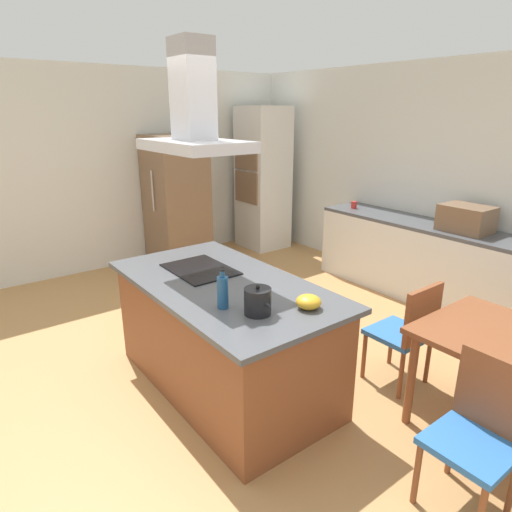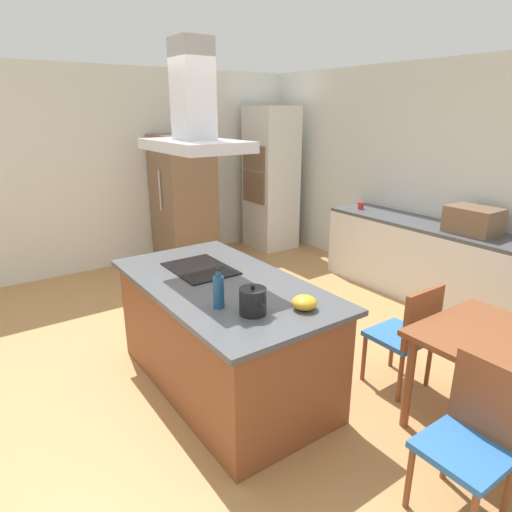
{
  "view_description": "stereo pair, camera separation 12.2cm",
  "coord_description": "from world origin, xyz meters",
  "px_view_note": "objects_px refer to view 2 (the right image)",
  "views": [
    {
      "loc": [
        2.64,
        -1.68,
        2.15
      ],
      "look_at": [
        -0.11,
        0.4,
        1.0
      ],
      "focal_mm": 31.04,
      "sensor_mm": 36.0,
      "label": 1
    },
    {
      "loc": [
        2.71,
        -1.58,
        2.15
      ],
      "look_at": [
        -0.11,
        0.4,
        1.0
      ],
      "focal_mm": 31.04,
      "sensor_mm": 36.0,
      "label": 2
    }
  ],
  "objects_px": {
    "tea_kettle": "(253,301)",
    "chair_at_left_end": "(409,331)",
    "countertop_microwave": "(473,220)",
    "refrigerator": "(184,201)",
    "coffee_mug_red": "(361,206)",
    "chair_facing_island": "(475,432)",
    "cooktop": "(200,269)",
    "olive_oil_bottle": "(219,291)",
    "wall_oven_stack": "(271,179)",
    "mixing_bowl": "(304,303)",
    "range_hood": "(194,116)"
  },
  "relations": [
    {
      "from": "mixing_bowl",
      "to": "wall_oven_stack",
      "type": "height_order",
      "value": "wall_oven_stack"
    },
    {
      "from": "wall_oven_stack",
      "to": "chair_at_left_end",
      "type": "relative_size",
      "value": 2.47
    },
    {
      "from": "olive_oil_bottle",
      "to": "chair_at_left_end",
      "type": "relative_size",
      "value": 0.31
    },
    {
      "from": "chair_facing_island",
      "to": "cooktop",
      "type": "bearing_deg",
      "value": -167.03
    },
    {
      "from": "cooktop",
      "to": "wall_oven_stack",
      "type": "xyz_separation_m",
      "value": [
        -2.56,
        2.65,
        0.2
      ]
    },
    {
      "from": "tea_kettle",
      "to": "wall_oven_stack",
      "type": "bearing_deg",
      "value": 141.62
    },
    {
      "from": "mixing_bowl",
      "to": "countertop_microwave",
      "type": "xyz_separation_m",
      "value": [
        -0.4,
        2.68,
        0.09
      ]
    },
    {
      "from": "cooktop",
      "to": "olive_oil_bottle",
      "type": "relative_size",
      "value": 2.2
    },
    {
      "from": "mixing_bowl",
      "to": "chair_at_left_end",
      "type": "height_order",
      "value": "mixing_bowl"
    },
    {
      "from": "tea_kettle",
      "to": "countertop_microwave",
      "type": "height_order",
      "value": "countertop_microwave"
    },
    {
      "from": "olive_oil_bottle",
      "to": "chair_at_left_end",
      "type": "bearing_deg",
      "value": 70.52
    },
    {
      "from": "tea_kettle",
      "to": "refrigerator",
      "type": "relative_size",
      "value": 0.12
    },
    {
      "from": "refrigerator",
      "to": "range_hood",
      "type": "bearing_deg",
      "value": -23.59
    },
    {
      "from": "coffee_mug_red",
      "to": "chair_at_left_end",
      "type": "distance_m",
      "value": 2.68
    },
    {
      "from": "cooktop",
      "to": "chair_facing_island",
      "type": "xyz_separation_m",
      "value": [
        2.13,
        0.49,
        -0.4
      ]
    },
    {
      "from": "chair_at_left_end",
      "to": "range_hood",
      "type": "distance_m",
      "value": 2.32
    },
    {
      "from": "olive_oil_bottle",
      "to": "mixing_bowl",
      "type": "relative_size",
      "value": 1.63
    },
    {
      "from": "cooktop",
      "to": "countertop_microwave",
      "type": "bearing_deg",
      "value": 76.94
    },
    {
      "from": "range_hood",
      "to": "cooktop",
      "type": "bearing_deg",
      "value": 0.0
    },
    {
      "from": "cooktop",
      "to": "chair_facing_island",
      "type": "distance_m",
      "value": 2.23
    },
    {
      "from": "olive_oil_bottle",
      "to": "refrigerator",
      "type": "relative_size",
      "value": 0.15
    },
    {
      "from": "refrigerator",
      "to": "olive_oil_bottle",
      "type": "bearing_deg",
      "value": -22.61
    },
    {
      "from": "countertop_microwave",
      "to": "refrigerator",
      "type": "distance_m",
      "value": 3.73
    },
    {
      "from": "range_hood",
      "to": "chair_at_left_end",
      "type": "bearing_deg",
      "value": 43.49
    },
    {
      "from": "chair_facing_island",
      "to": "coffee_mug_red",
      "type": "bearing_deg",
      "value": 141.76
    },
    {
      "from": "chair_at_left_end",
      "to": "olive_oil_bottle",
      "type": "bearing_deg",
      "value": -109.48
    },
    {
      "from": "refrigerator",
      "to": "range_hood",
      "type": "height_order",
      "value": "range_hood"
    },
    {
      "from": "coffee_mug_red",
      "to": "chair_facing_island",
      "type": "xyz_separation_m",
      "value": [
        2.97,
        -2.34,
        -0.44
      ]
    },
    {
      "from": "wall_oven_stack",
      "to": "chair_at_left_end",
      "type": "bearing_deg",
      "value": -21.51
    },
    {
      "from": "cooktop",
      "to": "chair_facing_island",
      "type": "relative_size",
      "value": 0.67
    },
    {
      "from": "cooktop",
      "to": "olive_oil_bottle",
      "type": "bearing_deg",
      "value": -18.92
    },
    {
      "from": "cooktop",
      "to": "mixing_bowl",
      "type": "distance_m",
      "value": 1.09
    },
    {
      "from": "wall_oven_stack",
      "to": "chair_facing_island",
      "type": "distance_m",
      "value": 5.2
    },
    {
      "from": "cooktop",
      "to": "chair_at_left_end",
      "type": "bearing_deg",
      "value": 43.49
    },
    {
      "from": "tea_kettle",
      "to": "chair_at_left_end",
      "type": "height_order",
      "value": "tea_kettle"
    },
    {
      "from": "countertop_microwave",
      "to": "coffee_mug_red",
      "type": "distance_m",
      "value": 1.5
    },
    {
      "from": "olive_oil_bottle",
      "to": "wall_oven_stack",
      "type": "bearing_deg",
      "value": 138.6
    },
    {
      "from": "tea_kettle",
      "to": "wall_oven_stack",
      "type": "distance_m",
      "value": 4.46
    },
    {
      "from": "coffee_mug_red",
      "to": "mixing_bowl",
      "type": "bearing_deg",
      "value": -54.17
    },
    {
      "from": "coffee_mug_red",
      "to": "range_hood",
      "type": "xyz_separation_m",
      "value": [
        0.83,
        -2.83,
        1.16
      ]
    },
    {
      "from": "countertop_microwave",
      "to": "refrigerator",
      "type": "height_order",
      "value": "refrigerator"
    },
    {
      "from": "cooktop",
      "to": "chair_facing_island",
      "type": "bearing_deg",
      "value": 12.97
    },
    {
      "from": "olive_oil_bottle",
      "to": "wall_oven_stack",
      "type": "relative_size",
      "value": 0.12
    },
    {
      "from": "cooktop",
      "to": "refrigerator",
      "type": "height_order",
      "value": "refrigerator"
    },
    {
      "from": "refrigerator",
      "to": "chair_facing_island",
      "type": "distance_m",
      "value": 4.84
    },
    {
      "from": "wall_oven_stack",
      "to": "range_hood",
      "type": "xyz_separation_m",
      "value": [
        2.56,
        -2.65,
        1.0
      ]
    },
    {
      "from": "mixing_bowl",
      "to": "wall_oven_stack",
      "type": "relative_size",
      "value": 0.08
    },
    {
      "from": "olive_oil_bottle",
      "to": "chair_at_left_end",
      "type": "height_order",
      "value": "olive_oil_bottle"
    },
    {
      "from": "cooktop",
      "to": "tea_kettle",
      "type": "distance_m",
      "value": 0.94
    },
    {
      "from": "cooktop",
      "to": "countertop_microwave",
      "type": "distance_m",
      "value": 2.96
    }
  ]
}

